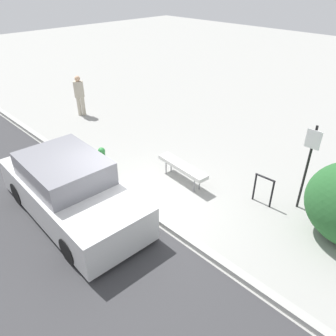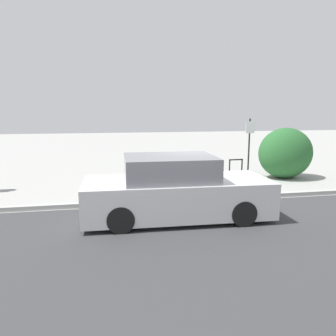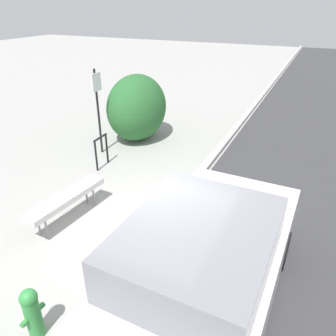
{
  "view_description": "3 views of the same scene",
  "coord_description": "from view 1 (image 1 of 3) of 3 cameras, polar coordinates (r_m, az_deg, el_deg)",
  "views": [
    {
      "loc": [
        5.34,
        -4.19,
        5.32
      ],
      "look_at": [
        0.3,
        0.74,
        1.04
      ],
      "focal_mm": 35.0,
      "sensor_mm": 36.0,
      "label": 1
    },
    {
      "loc": [
        -2.69,
        -8.9,
        2.62
      ],
      "look_at": [
        -0.69,
        1.47,
        0.75
      ],
      "focal_mm": 35.0,
      "sensor_mm": 36.0,
      "label": 2
    },
    {
      "loc": [
        -4.09,
        -2.25,
        3.83
      ],
      "look_at": [
        1.38,
        0.28,
        0.74
      ],
      "focal_mm": 35.0,
      "sensor_mm": 36.0,
      "label": 3
    }
  ],
  "objects": [
    {
      "name": "curb",
      "position": [
        8.59,
        -4.95,
        -6.64
      ],
      "size": [
        60.0,
        0.2,
        0.13
      ],
      "color": "#A8A8A3",
      "rests_on": "ground_plane"
    },
    {
      "name": "parked_car_near",
      "position": [
        8.4,
        -16.67,
        -3.73
      ],
      "size": [
        4.53,
        1.97,
        1.54
      ],
      "rotation": [
        0.0,
        0.0,
        -0.03
      ],
      "color": "black",
      "rests_on": "ground_plane"
    },
    {
      "name": "bench",
      "position": [
        9.39,
        2.52,
        0.2
      ],
      "size": [
        1.8,
        0.52,
        0.55
      ],
      "rotation": [
        0.0,
        0.0,
        -0.09
      ],
      "color": "gray",
      "rests_on": "ground_plane"
    },
    {
      "name": "bike_rack",
      "position": [
        8.83,
        16.31,
        -3.25
      ],
      "size": [
        0.55,
        0.07,
        0.83
      ],
      "rotation": [
        0.0,
        0.0,
        0.04
      ],
      "color": "black",
      "rests_on": "ground_plane"
    },
    {
      "name": "fire_hydrant",
      "position": [
        10.17,
        -11.36,
        1.7
      ],
      "size": [
        0.36,
        0.22,
        0.77
      ],
      "color": "#338C3F",
      "rests_on": "ground_plane"
    },
    {
      "name": "pedestrian",
      "position": [
        14.37,
        -15.15,
        12.25
      ],
      "size": [
        0.39,
        0.43,
        1.68
      ],
      "rotation": [
        0.0,
        0.0,
        4.09
      ],
      "color": "#B7AD99",
      "rests_on": "ground_plane"
    },
    {
      "name": "sign_post",
      "position": [
        8.57,
        23.24,
        1.14
      ],
      "size": [
        0.36,
        0.08,
        2.3
      ],
      "color": "black",
      "rests_on": "ground_plane"
    },
    {
      "name": "ground_plane",
      "position": [
        8.63,
        -4.93,
        -6.98
      ],
      "size": [
        60.0,
        60.0,
        0.0
      ],
      "primitive_type": "plane",
      "color": "#9E9E99"
    }
  ]
}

